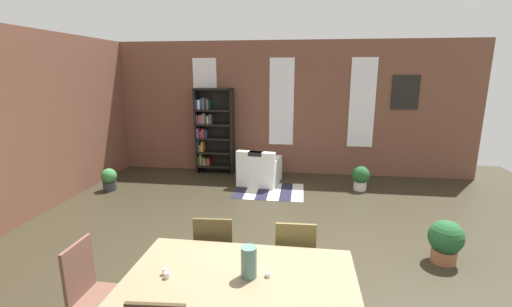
% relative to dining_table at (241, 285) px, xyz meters
% --- Properties ---
extents(ground_plane, '(10.89, 10.89, 0.00)m').
position_rel_dining_table_xyz_m(ground_plane, '(-0.06, 1.36, -0.69)').
color(ground_plane, '#312C1D').
extents(back_wall_brick, '(8.59, 0.12, 3.00)m').
position_rel_dining_table_xyz_m(back_wall_brick, '(-0.06, 5.60, 0.81)').
color(back_wall_brick, brown).
rests_on(back_wall_brick, ground).
extents(window_pane_0, '(0.55, 0.02, 1.95)m').
position_rel_dining_table_xyz_m(window_pane_0, '(-1.83, 5.53, 0.96)').
color(window_pane_0, white).
extents(window_pane_1, '(0.55, 0.02, 1.95)m').
position_rel_dining_table_xyz_m(window_pane_1, '(-0.06, 5.53, 0.96)').
color(window_pane_1, white).
extents(window_pane_2, '(0.55, 0.02, 1.95)m').
position_rel_dining_table_xyz_m(window_pane_2, '(1.72, 5.53, 0.96)').
color(window_pane_2, white).
extents(dining_table, '(1.79, 1.03, 0.78)m').
position_rel_dining_table_xyz_m(dining_table, '(0.00, 0.00, 0.00)').
color(dining_table, '#7D6E50').
rests_on(dining_table, ground).
extents(vase_on_table, '(0.12, 0.12, 0.25)m').
position_rel_dining_table_xyz_m(vase_on_table, '(0.06, 0.00, 0.21)').
color(vase_on_table, '#4C7266').
rests_on(vase_on_table, dining_table).
extents(tealight_candle_0, '(0.04, 0.04, 0.03)m').
position_rel_dining_table_xyz_m(tealight_candle_0, '(0.21, 0.02, 0.10)').
color(tealight_candle_0, silver).
rests_on(tealight_candle_0, dining_table).
extents(tealight_candle_1, '(0.04, 0.04, 0.05)m').
position_rel_dining_table_xyz_m(tealight_candle_1, '(-0.59, -0.06, 0.11)').
color(tealight_candle_1, silver).
rests_on(tealight_candle_1, dining_table).
extents(tealight_candle_2, '(0.04, 0.04, 0.05)m').
position_rel_dining_table_xyz_m(tealight_candle_2, '(-0.56, -0.11, 0.11)').
color(tealight_candle_2, silver).
rests_on(tealight_candle_2, dining_table).
extents(dining_chair_far_left, '(0.43, 0.43, 0.95)m').
position_rel_dining_table_xyz_m(dining_chair_far_left, '(-0.40, 0.74, -0.18)').
color(dining_chair_far_left, '#4D3F23').
rests_on(dining_chair_far_left, ground).
extents(dining_chair_head_left, '(0.40, 0.40, 0.95)m').
position_rel_dining_table_xyz_m(dining_chair_head_left, '(-1.27, 0.00, -0.18)').
color(dining_chair_head_left, brown).
rests_on(dining_chair_head_left, ground).
extents(dining_chair_far_right, '(0.41, 0.41, 0.95)m').
position_rel_dining_table_xyz_m(dining_chair_far_right, '(0.41, 0.74, -0.18)').
color(dining_chair_far_right, brown).
rests_on(dining_chair_far_right, ground).
extents(bookshelf_tall, '(0.88, 0.33, 1.96)m').
position_rel_dining_table_xyz_m(bookshelf_tall, '(-1.64, 5.34, 0.32)').
color(bookshelf_tall, black).
rests_on(bookshelf_tall, ground).
extents(armchair_white, '(0.91, 0.91, 0.75)m').
position_rel_dining_table_xyz_m(armchair_white, '(-0.45, 4.65, -0.41)').
color(armchair_white, white).
rests_on(armchair_white, ground).
extents(potted_plant_by_shelf, '(0.35, 0.35, 0.49)m').
position_rel_dining_table_xyz_m(potted_plant_by_shelf, '(1.62, 4.51, -0.42)').
color(potted_plant_by_shelf, silver).
rests_on(potted_plant_by_shelf, ground).
extents(potted_plant_corner, '(0.42, 0.42, 0.55)m').
position_rel_dining_table_xyz_m(potted_plant_corner, '(2.24, 1.84, -0.40)').
color(potted_plant_corner, '#9E6042').
rests_on(potted_plant_corner, ground).
extents(potted_plant_window, '(0.30, 0.30, 0.45)m').
position_rel_dining_table_xyz_m(potted_plant_window, '(-3.37, 3.80, -0.46)').
color(potted_plant_window, '#333338').
rests_on(potted_plant_window, ground).
extents(striped_rug, '(1.36, 1.06, 0.01)m').
position_rel_dining_table_xyz_m(striped_rug, '(-0.19, 4.18, -0.69)').
color(striped_rug, '#1E1E33').
rests_on(striped_rug, ground).
extents(framed_picture, '(0.56, 0.03, 0.72)m').
position_rel_dining_table_xyz_m(framed_picture, '(2.60, 5.53, 1.20)').
color(framed_picture, black).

